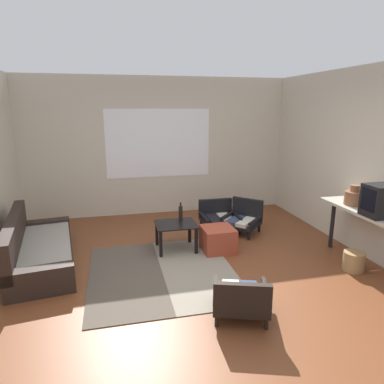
{
  "coord_description": "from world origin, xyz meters",
  "views": [
    {
      "loc": [
        -0.9,
        -3.75,
        2.12
      ],
      "look_at": [
        0.16,
        0.8,
        0.96
      ],
      "focal_mm": 32.01,
      "sensor_mm": 36.0,
      "label": 1
    }
  ],
  "objects_px": {
    "ottoman_orange": "(218,239)",
    "coffee_table": "(176,229)",
    "couch": "(37,250)",
    "console_shelf": "(371,218)",
    "crt_television": "(383,200)",
    "armchair_by_window": "(218,217)",
    "clay_vase": "(354,197)",
    "wicker_basket": "(354,261)",
    "glass_bottle": "(181,213)",
    "armchair_striped_foreground": "(241,298)",
    "armchair_corner": "(243,218)"
  },
  "relations": [
    {
      "from": "armchair_by_window",
      "to": "armchair_striped_foreground",
      "type": "height_order",
      "value": "armchair_by_window"
    },
    {
      "from": "armchair_corner",
      "to": "console_shelf",
      "type": "relative_size",
      "value": 0.48
    },
    {
      "from": "ottoman_orange",
      "to": "coffee_table",
      "type": "bearing_deg",
      "value": 163.58
    },
    {
      "from": "coffee_table",
      "to": "ottoman_orange",
      "type": "xyz_separation_m",
      "value": [
        0.61,
        -0.18,
        -0.15
      ]
    },
    {
      "from": "ottoman_orange",
      "to": "glass_bottle",
      "type": "xyz_separation_m",
      "value": [
        -0.5,
        0.33,
        0.35
      ]
    },
    {
      "from": "clay_vase",
      "to": "wicker_basket",
      "type": "bearing_deg",
      "value": -116.58
    },
    {
      "from": "coffee_table",
      "to": "console_shelf",
      "type": "xyz_separation_m",
      "value": [
        2.36,
        -1.2,
        0.38
      ]
    },
    {
      "from": "coffee_table",
      "to": "ottoman_orange",
      "type": "relative_size",
      "value": 1.29
    },
    {
      "from": "armchair_corner",
      "to": "glass_bottle",
      "type": "bearing_deg",
      "value": -163.89
    },
    {
      "from": "coffee_table",
      "to": "ottoman_orange",
      "type": "distance_m",
      "value": 0.65
    },
    {
      "from": "armchair_by_window",
      "to": "glass_bottle",
      "type": "height_order",
      "value": "glass_bottle"
    },
    {
      "from": "wicker_basket",
      "to": "armchair_by_window",
      "type": "bearing_deg",
      "value": 123.04
    },
    {
      "from": "ottoman_orange",
      "to": "crt_television",
      "type": "relative_size",
      "value": 1.06
    },
    {
      "from": "couch",
      "to": "armchair_striped_foreground",
      "type": "height_order",
      "value": "couch"
    },
    {
      "from": "couch",
      "to": "ottoman_orange",
      "type": "xyz_separation_m",
      "value": [
        2.57,
        -0.13,
        -0.03
      ]
    },
    {
      "from": "armchair_by_window",
      "to": "armchair_corner",
      "type": "relative_size",
      "value": 0.8
    },
    {
      "from": "coffee_table",
      "to": "ottoman_orange",
      "type": "height_order",
      "value": "coffee_table"
    },
    {
      "from": "armchair_striped_foreground",
      "to": "coffee_table",
      "type": "bearing_deg",
      "value": 100.22
    },
    {
      "from": "coffee_table",
      "to": "armchair_striped_foreground",
      "type": "xyz_separation_m",
      "value": [
        0.33,
        -1.85,
        -0.12
      ]
    },
    {
      "from": "armchair_striped_foreground",
      "to": "console_shelf",
      "type": "relative_size",
      "value": 0.45
    },
    {
      "from": "clay_vase",
      "to": "console_shelf",
      "type": "bearing_deg",
      "value": -90.0
    },
    {
      "from": "ottoman_orange",
      "to": "console_shelf",
      "type": "distance_m",
      "value": 2.1
    },
    {
      "from": "armchair_corner",
      "to": "couch",
      "type": "bearing_deg",
      "value": -170.43
    },
    {
      "from": "coffee_table",
      "to": "clay_vase",
      "type": "relative_size",
      "value": 2.17
    },
    {
      "from": "ottoman_orange",
      "to": "wicker_basket",
      "type": "height_order",
      "value": "ottoman_orange"
    },
    {
      "from": "couch",
      "to": "clay_vase",
      "type": "xyz_separation_m",
      "value": [
        4.32,
        -0.8,
        0.7
      ]
    },
    {
      "from": "crt_television",
      "to": "clay_vase",
      "type": "xyz_separation_m",
      "value": [
        0.0,
        0.52,
        -0.09
      ]
    },
    {
      "from": "coffee_table",
      "to": "armchair_striped_foreground",
      "type": "height_order",
      "value": "armchair_striped_foreground"
    },
    {
      "from": "wicker_basket",
      "to": "crt_television",
      "type": "bearing_deg",
      "value": -44.34
    },
    {
      "from": "armchair_striped_foreground",
      "to": "armchair_corner",
      "type": "relative_size",
      "value": 0.95
    },
    {
      "from": "armchair_corner",
      "to": "armchair_striped_foreground",
      "type": "bearing_deg",
      "value": -111.99
    },
    {
      "from": "crt_television",
      "to": "wicker_basket",
      "type": "relative_size",
      "value": 1.61
    },
    {
      "from": "glass_bottle",
      "to": "clay_vase",
      "type": "bearing_deg",
      "value": -24.07
    },
    {
      "from": "ottoman_orange",
      "to": "glass_bottle",
      "type": "height_order",
      "value": "glass_bottle"
    },
    {
      "from": "armchair_by_window",
      "to": "clay_vase",
      "type": "distance_m",
      "value": 2.26
    },
    {
      "from": "ottoman_orange",
      "to": "clay_vase",
      "type": "bearing_deg",
      "value": -20.98
    },
    {
      "from": "couch",
      "to": "crt_television",
      "type": "relative_size",
      "value": 4.67
    },
    {
      "from": "console_shelf",
      "to": "crt_television",
      "type": "distance_m",
      "value": 0.33
    },
    {
      "from": "wicker_basket",
      "to": "couch",
      "type": "bearing_deg",
      "value": 164.44
    },
    {
      "from": "clay_vase",
      "to": "wicker_basket",
      "type": "height_order",
      "value": "clay_vase"
    },
    {
      "from": "wicker_basket",
      "to": "ottoman_orange",
      "type": "bearing_deg",
      "value": 146.94
    },
    {
      "from": "coffee_table",
      "to": "armchair_striped_foreground",
      "type": "bearing_deg",
      "value": -79.78
    },
    {
      "from": "coffee_table",
      "to": "armchair_by_window",
      "type": "relative_size",
      "value": 0.97
    },
    {
      "from": "armchair_by_window",
      "to": "console_shelf",
      "type": "relative_size",
      "value": 0.38
    },
    {
      "from": "coffee_table",
      "to": "console_shelf",
      "type": "bearing_deg",
      "value": -27.05
    },
    {
      "from": "clay_vase",
      "to": "glass_bottle",
      "type": "relative_size",
      "value": 0.99
    },
    {
      "from": "armchair_striped_foreground",
      "to": "clay_vase",
      "type": "relative_size",
      "value": 2.66
    },
    {
      "from": "couch",
      "to": "console_shelf",
      "type": "xyz_separation_m",
      "value": [
        4.32,
        -1.15,
        0.51
      ]
    },
    {
      "from": "console_shelf",
      "to": "clay_vase",
      "type": "xyz_separation_m",
      "value": [
        -0.0,
        0.35,
        0.19
      ]
    },
    {
      "from": "glass_bottle",
      "to": "wicker_basket",
      "type": "xyz_separation_m",
      "value": [
        2.08,
        -1.36,
        -0.41
      ]
    }
  ]
}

